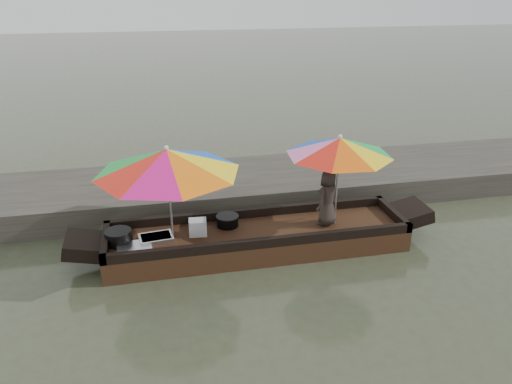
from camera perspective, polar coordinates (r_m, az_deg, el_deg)
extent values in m
plane|color=#414A34|center=(8.36, 0.15, -6.58)|extent=(80.00, 80.00, 0.00)
cube|color=#2D2B26|center=(10.20, -2.50, 0.63)|extent=(22.00, 2.20, 0.50)
cube|color=black|center=(8.28, 0.15, -5.53)|extent=(4.90, 1.20, 0.35)
cylinder|color=black|center=(8.06, -15.44, -4.99)|extent=(0.41, 0.41, 0.22)
cube|color=silver|center=(8.02, -11.35, -5.25)|extent=(0.56, 0.42, 0.09)
cube|color=silver|center=(7.88, -13.75, -6.15)|extent=(0.54, 0.40, 0.06)
cylinder|color=black|center=(8.34, -3.28, -3.34)|extent=(0.36, 0.36, 0.17)
cube|color=silver|center=(8.08, -6.67, -4.02)|extent=(0.30, 0.24, 0.26)
imported|color=#2F2621|center=(8.31, 8.20, -0.62)|extent=(0.56, 0.55, 0.97)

